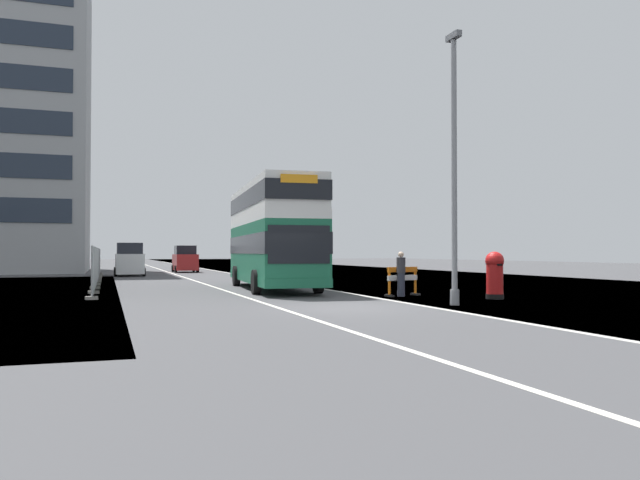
% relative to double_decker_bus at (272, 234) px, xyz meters
% --- Properties ---
extents(ground, '(140.00, 280.00, 0.10)m').
position_rel_double_decker_bus_xyz_m(ground, '(0.14, -9.88, -2.58)').
color(ground, '#424244').
extents(double_decker_bus, '(3.47, 11.49, 4.76)m').
position_rel_double_decker_bus_xyz_m(double_decker_bus, '(0.00, 0.00, 0.00)').
color(double_decker_bus, '#196042').
rests_on(double_decker_bus, ground).
extents(lamppost_foreground, '(0.29, 0.70, 8.77)m').
position_rel_double_decker_bus_xyz_m(lamppost_foreground, '(3.34, -10.33, 1.62)').
color(lamppost_foreground, gray).
rests_on(lamppost_foreground, ground).
extents(red_pillar_postbox, '(0.67, 0.67, 1.72)m').
position_rel_double_decker_bus_xyz_m(red_pillar_postbox, '(6.12, -8.48, -1.59)').
color(red_pillar_postbox, black).
rests_on(red_pillar_postbox, ground).
extents(roadworks_barrier, '(1.56, 0.85, 1.12)m').
position_rel_double_decker_bus_xyz_m(roadworks_barrier, '(3.63, -6.04, -1.84)').
color(roadworks_barrier, orange).
rests_on(roadworks_barrier, ground).
extents(construction_site_fence, '(0.44, 27.40, 1.94)m').
position_rel_double_decker_bus_xyz_m(construction_site_fence, '(-7.72, 9.44, -1.61)').
color(construction_site_fence, '#A8AAAD').
rests_on(construction_site_fence, ground).
extents(car_oncoming_near, '(2.09, 4.51, 2.36)m').
position_rel_double_decker_bus_xyz_m(car_oncoming_near, '(-5.68, 18.88, -1.43)').
color(car_oncoming_near, silver).
rests_on(car_oncoming_near, ground).
extents(car_receding_mid, '(1.98, 3.95, 2.25)m').
position_rel_double_decker_bus_xyz_m(car_receding_mid, '(-0.92, 25.91, -1.48)').
color(car_receding_mid, maroon).
rests_on(car_receding_mid, ground).
extents(bare_tree_far_verge_mid, '(2.62, 3.20, 4.81)m').
position_rel_double_decker_bus_xyz_m(bare_tree_far_verge_mid, '(-14.16, 33.13, -0.26)').
color(bare_tree_far_verge_mid, '#4C3D2D').
rests_on(bare_tree_far_verge_mid, ground).
extents(bare_tree_far_verge_far, '(2.61, 2.39, 5.32)m').
position_rel_double_decker_bus_xyz_m(bare_tree_far_verge_far, '(-16.07, 51.58, 0.17)').
color(bare_tree_far_verge_far, '#4C3D2D').
rests_on(bare_tree_far_verge_far, ground).
extents(pedestrian_at_kerb, '(0.34, 0.34, 1.72)m').
position_rel_double_decker_bus_xyz_m(pedestrian_at_kerb, '(3.44, -6.28, -1.67)').
color(pedestrian_at_kerb, '#2D3342').
rests_on(pedestrian_at_kerb, ground).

